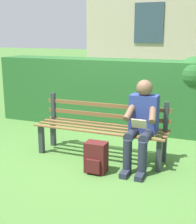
# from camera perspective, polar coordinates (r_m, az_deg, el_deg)

# --- Properties ---
(ground) EXTENTS (60.00, 60.00, 0.00)m
(ground) POSITION_cam_1_polar(r_m,az_deg,el_deg) (4.75, 0.45, -8.09)
(ground) COLOR #477533
(park_bench) EXTENTS (1.96, 0.52, 0.87)m
(park_bench) POSITION_cam_1_polar(r_m,az_deg,el_deg) (4.66, 0.76, -2.82)
(park_bench) COLOR #2D3338
(park_bench) RESTS_ON ground
(person_seated) EXTENTS (0.44, 0.73, 1.19)m
(person_seated) POSITION_cam_1_polar(r_m,az_deg,el_deg) (4.27, 7.88, -1.78)
(person_seated) COLOR navy
(person_seated) RESTS_ON ground
(hedge_backdrop) EXTENTS (4.82, 0.74, 1.42)m
(hedge_backdrop) POSITION_cam_1_polar(r_m,az_deg,el_deg) (6.11, 3.53, 3.65)
(hedge_backdrop) COLOR #265B28
(hedge_backdrop) RESTS_ON ground
(backpack) EXTENTS (0.28, 0.27, 0.41)m
(backpack) POSITION_cam_1_polar(r_m,az_deg,el_deg) (4.18, -0.36, -8.26)
(backpack) COLOR #4C1919
(backpack) RESTS_ON ground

